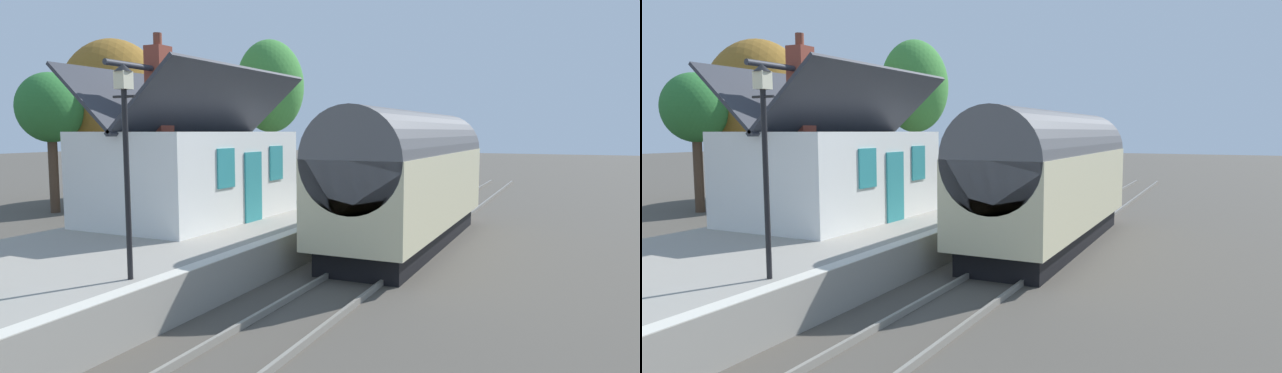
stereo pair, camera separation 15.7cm
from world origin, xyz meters
The scene contains 17 objects.
ground_plane centered at (0.00, 0.00, 0.00)m, with size 160.00×160.00×0.00m, color #4C473F.
platform centered at (0.00, 4.20, 0.48)m, with size 32.00×6.40×0.96m, color gray.
platform_edge_coping centered at (0.00, 1.18, 0.97)m, with size 32.00×0.36×0.02m, color beige.
rail_near centered at (0.00, -1.62, 0.07)m, with size 52.00×0.08×0.14m, color gray.
rail_far centered at (0.00, -0.18, 0.07)m, with size 52.00×0.08×0.14m, color gray.
train centered at (1.73, -0.90, 2.22)m, with size 10.69×2.73×4.32m.
station_building centered at (-1.64, 5.09, 2.47)m, with size 6.75×4.27×5.47m.
bench_by_lamp centered at (9.30, 3.58, 1.44)m, with size 1.41×0.46×0.88m.
bench_platform_end centered at (3.91, 3.69, 1.44)m, with size 1.40×0.43×0.88m.
planter_under_sign centered at (11.07, 2.40, 1.26)m, with size 0.88×0.32×0.63m.
planter_corner_building centered at (4.51, 1.55, 1.32)m, with size 0.39×0.39×0.68m.
lamp_post_platform centered at (-7.87, 1.65, 3.68)m, with size 0.32×0.50×3.92m.
station_sign_board centered at (6.56, 1.86, 2.15)m, with size 0.96×0.06×1.57m.
tree_far_right centered at (9.96, 14.74, 4.80)m, with size 5.10×5.09×7.46m.
tree_behind_building centered at (5.06, 15.07, 4.92)m, with size 5.09×5.48×8.19m.
tree_distant centered at (1.86, 15.65, 4.67)m, with size 2.94×2.86×6.30m.
tree_far_left centered at (12.07, 10.25, 6.21)m, with size 4.25×3.71×8.85m.
Camera 1 is at (-15.31, -5.70, 3.68)m, focal length 30.67 mm.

